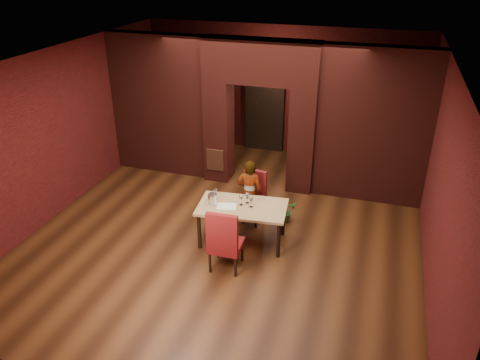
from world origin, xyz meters
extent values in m
plane|color=#492712|center=(0.00, 0.00, 0.00)|extent=(8.00, 8.00, 0.00)
cube|color=silver|center=(0.00, 0.00, 3.20)|extent=(7.00, 8.00, 0.04)
cube|color=maroon|center=(0.00, 4.00, 1.60)|extent=(7.00, 0.04, 3.20)
cube|color=maroon|center=(0.00, -4.00, 1.60)|extent=(7.00, 0.04, 3.20)
cube|color=maroon|center=(-3.50, 0.00, 1.60)|extent=(0.04, 8.00, 3.20)
cube|color=maroon|center=(3.50, 0.00, 1.60)|extent=(0.04, 8.00, 3.20)
cube|color=maroon|center=(-0.95, 2.00, 1.15)|extent=(0.55, 0.55, 2.30)
cube|color=maroon|center=(0.95, 2.00, 1.15)|extent=(0.55, 0.55, 2.30)
cube|color=maroon|center=(0.00, 2.00, 2.75)|extent=(2.45, 0.55, 0.90)
cube|color=maroon|center=(-2.36, 2.00, 1.60)|extent=(2.28, 0.35, 3.20)
cube|color=maroon|center=(2.36, 2.00, 1.60)|extent=(2.28, 0.35, 3.20)
cube|color=#A1522E|center=(-0.95, 1.71, 0.55)|extent=(0.40, 0.03, 0.50)
cube|color=black|center=(-0.40, 3.94, 1.05)|extent=(0.90, 0.08, 2.10)
cube|color=black|center=(-0.40, 3.90, 1.05)|extent=(1.02, 0.04, 2.22)
cube|color=#A18757|center=(0.35, -0.40, 0.37)|extent=(1.65, 1.04, 0.73)
cube|color=maroon|center=(0.30, 0.32, 0.51)|extent=(0.52, 0.52, 1.02)
cube|color=maroon|center=(0.32, -1.22, 0.57)|extent=(0.54, 0.54, 1.14)
imported|color=white|center=(0.29, 0.23, 0.67)|extent=(0.52, 0.37, 1.34)
cube|color=white|center=(0.08, -0.50, 0.74)|extent=(0.38, 0.32, 0.00)
cylinder|color=silver|center=(-0.18, -0.49, 0.83)|extent=(0.16, 0.16, 0.20)
cylinder|color=white|center=(-0.16, -0.38, 0.87)|extent=(0.06, 0.06, 0.26)
imported|color=#36662A|center=(0.94, 0.53, 0.22)|extent=(0.52, 0.52, 0.44)
camera|label=1|loc=(2.47, -7.27, 4.85)|focal=35.00mm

